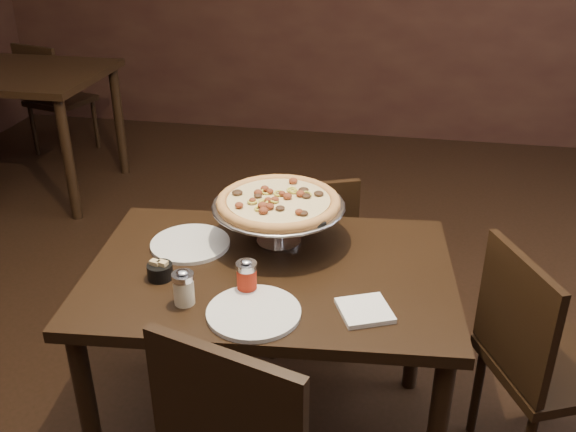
# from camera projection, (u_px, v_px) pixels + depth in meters

# --- Properties ---
(room) EXTENTS (6.04, 7.04, 2.84)m
(room) POSITION_uv_depth(u_px,v_px,m) (299.00, 73.00, 1.72)
(room) COLOR black
(room) RESTS_ON ground
(dining_table) EXTENTS (1.25, 0.89, 0.74)m
(dining_table) POSITION_uv_depth(u_px,v_px,m) (270.00, 294.00, 2.13)
(dining_table) COLOR black
(dining_table) RESTS_ON ground
(background_table) EXTENTS (1.31, 0.87, 0.82)m
(background_table) POSITION_uv_depth(u_px,v_px,m) (4.00, 87.00, 4.13)
(background_table) COLOR black
(background_table) RESTS_ON ground
(pizza_stand) EXTENTS (0.46, 0.46, 0.19)m
(pizza_stand) POSITION_uv_depth(u_px,v_px,m) (278.00, 202.00, 2.17)
(pizza_stand) COLOR silver
(pizza_stand) RESTS_ON dining_table
(parmesan_shaker) EXTENTS (0.07, 0.07, 0.12)m
(parmesan_shaker) POSITION_uv_depth(u_px,v_px,m) (184.00, 288.00, 1.89)
(parmesan_shaker) COLOR beige
(parmesan_shaker) RESTS_ON dining_table
(pepper_flake_shaker) EXTENTS (0.06, 0.06, 0.11)m
(pepper_flake_shaker) POSITION_uv_depth(u_px,v_px,m) (247.00, 276.00, 1.94)
(pepper_flake_shaker) COLOR maroon
(pepper_flake_shaker) RESTS_ON dining_table
(packet_caddy) EXTENTS (0.08, 0.08, 0.06)m
(packet_caddy) POSITION_uv_depth(u_px,v_px,m) (160.00, 271.00, 2.02)
(packet_caddy) COLOR black
(packet_caddy) RESTS_ON dining_table
(napkin_stack) EXTENTS (0.19, 0.19, 0.02)m
(napkin_stack) POSITION_uv_depth(u_px,v_px,m) (365.00, 310.00, 1.86)
(napkin_stack) COLOR white
(napkin_stack) RESTS_ON dining_table
(plate_left) EXTENTS (0.27, 0.27, 0.01)m
(plate_left) POSITION_uv_depth(u_px,v_px,m) (190.00, 244.00, 2.22)
(plate_left) COLOR silver
(plate_left) RESTS_ON dining_table
(plate_near) EXTENTS (0.28, 0.28, 0.01)m
(plate_near) POSITION_uv_depth(u_px,v_px,m) (254.00, 312.00, 1.86)
(plate_near) COLOR silver
(plate_near) RESTS_ON dining_table
(serving_spatula) EXTENTS (0.15, 0.15, 0.02)m
(serving_spatula) POSITION_uv_depth(u_px,v_px,m) (308.00, 227.00, 2.03)
(serving_spatula) COLOR silver
(serving_spatula) RESTS_ON pizza_stand
(chair_far) EXTENTS (0.50, 0.50, 0.83)m
(chair_far) POSITION_uv_depth(u_px,v_px,m) (304.00, 254.00, 2.73)
(chair_far) COLOR black
(chair_far) RESTS_ON ground
(chair_side) EXTENTS (0.52, 0.52, 0.85)m
(chair_side) POSITION_uv_depth(u_px,v_px,m) (537.00, 356.00, 2.12)
(chair_side) COLOR black
(chair_side) RESTS_ON ground
(bg_chair_far) EXTENTS (0.50, 0.50, 0.86)m
(bg_chair_far) POSITION_uv_depth(u_px,v_px,m) (53.00, 95.00, 4.80)
(bg_chair_far) COLOR black
(bg_chair_far) RESTS_ON ground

